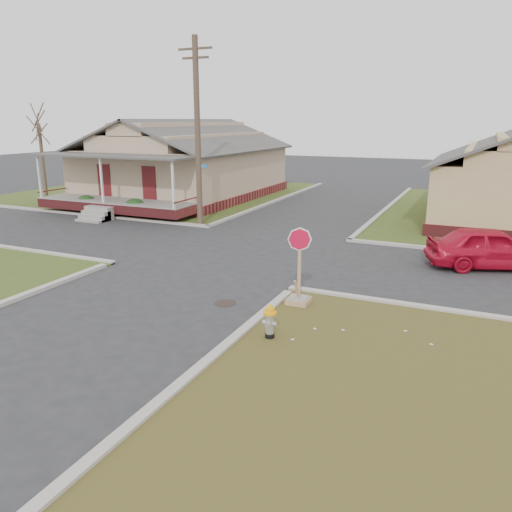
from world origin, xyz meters
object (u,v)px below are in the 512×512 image
at_px(red_sedan, 491,248).
at_px(stop_sign, 299,287).
at_px(fire_hydrant, 270,319).
at_px(utility_pole, 198,131).

bearing_deg(red_sedan, stop_sign, 121.08).
bearing_deg(fire_hydrant, red_sedan, 60.31).
height_order(fire_hydrant, stop_sign, stop_sign).
bearing_deg(red_sedan, fire_hydrant, 130.48).
xyz_separation_m(utility_pole, fire_hydrant, (8.55, -11.14, -4.14)).
bearing_deg(utility_pole, red_sedan, -9.27).
bearing_deg(stop_sign, red_sedan, 51.88).
distance_m(utility_pole, fire_hydrant, 14.64).
relative_size(utility_pole, stop_sign, 3.98).
relative_size(fire_hydrant, stop_sign, 0.38).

